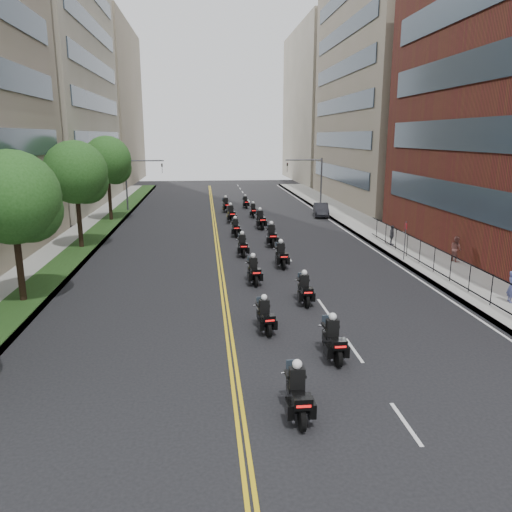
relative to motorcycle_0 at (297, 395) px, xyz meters
The scene contains 30 objects.
ground 1.01m from the motorcycle_0, 106.09° to the right, with size 160.00×160.00×0.00m, color black.
sidewalk_right 27.00m from the motorcycle_0, 64.10° to the left, with size 4.00×90.00×0.15m, color gray.
sidewalk_left 27.18m from the motorcycle_0, 116.69° to the left, with size 4.00×90.00×0.15m, color gray.
grass_strip 26.83m from the motorcycle_0, 115.16° to the left, with size 2.00×90.00×0.04m, color #1F3814.
building_right_tan 53.79m from the motorcycle_0, 65.78° to the left, with size 15.11×28.00×30.00m.
building_right_far 81.10m from the motorcycle_0, 74.60° to the left, with size 15.00×28.00×26.00m, color gray.
building_left_mid 54.72m from the motorcycle_0, 115.14° to the left, with size 16.11×28.00×34.00m.
building_left_far 81.35m from the motorcycle_0, 106.03° to the left, with size 16.00×28.00×26.00m, color gray.
iron_fence 15.61m from the motorcycle_0, 46.27° to the left, with size 0.05×28.00×1.50m.
street_trees 21.60m from the motorcycle_0, 122.18° to the left, with size 4.40×38.40×7.98m.
traffic_signal_right 42.43m from the motorcycle_0, 77.26° to the left, with size 4.09×0.20×5.60m.
traffic_signal_left 42.52m from the motorcycle_0, 103.28° to the left, with size 4.09×0.20×5.60m.
motorcycle_0 is the anchor object (origin of this frame).
motorcycle_1 4.20m from the motorcycle_0, 61.60° to the left, with size 0.54×2.31×1.71m.
motorcycle_2 6.54m from the motorcycle_0, 91.37° to the left, with size 0.62×2.13×1.57m.
motorcycle_3 10.13m from the motorcycle_0, 77.52° to the left, with size 0.51×2.23×1.65m.
motorcycle_4 13.50m from the motorcycle_0, 89.75° to the left, with size 0.61×2.29×1.69m.
motorcycle_5 16.98m from the motorcycle_0, 82.86° to the left, with size 0.56×2.37×1.75m.
motorcycle_6 20.04m from the motorcycle_0, 90.15° to the left, with size 0.54×2.29×1.69m.
motorcycle_7 23.05m from the motorcycle_0, 84.20° to the left, with size 0.58×2.50×1.85m.
motorcycle_8 26.88m from the motorcycle_0, 90.19° to the left, with size 0.54×2.23×1.65m.
motorcycle_9 30.12m from the motorcycle_0, 85.62° to the left, with size 0.68×2.53×1.87m.
motorcycle_10 33.59m from the motorcycle_0, 90.16° to the left, with size 0.69×2.52×1.86m.
motorcycle_11 36.46m from the motorcycle_0, 86.41° to the left, with size 0.50×2.15×1.59m.
motorcycle_12 40.09m from the motorcycle_0, 90.39° to the left, with size 0.74×2.40×1.78m.
motorcycle_13 43.12m from the motorcycle_0, 87.25° to the left, with size 0.54×2.06×1.52m.
parked_sedan 37.49m from the motorcycle_0, 75.81° to the left, with size 1.39×3.98×1.31m, color black.
pedestrian_a 14.77m from the motorcycle_0, 35.67° to the left, with size 0.56×0.37×1.54m, color #494F86.
pedestrian_b 21.22m from the motorcycle_0, 51.21° to the left, with size 0.78×0.61×1.61m, color #8E544D.
pedestrian_c 24.22m from the motorcycle_0, 63.01° to the left, with size 0.86×0.36×1.47m, color #3A3A41.
Camera 1 is at (-2.33, -12.11, 7.94)m, focal length 35.00 mm.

